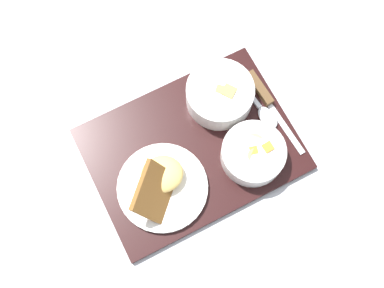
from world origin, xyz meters
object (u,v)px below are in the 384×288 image
(bowl_salad, at_px, (253,153))
(spoon, at_px, (260,108))
(bowl_soup, at_px, (220,94))
(plate_main, at_px, (162,184))
(knife, at_px, (263,94))

(bowl_salad, relative_size, spoon, 0.76)
(bowl_salad, height_order, bowl_soup, bowl_soup)
(bowl_salad, distance_m, plate_main, 0.20)
(knife, relative_size, spoon, 1.22)
(bowl_soup, relative_size, knife, 0.68)
(knife, bearing_deg, plate_main, -77.61)
(bowl_soup, distance_m, knife, 0.10)
(knife, xyz_separation_m, spoon, (0.02, 0.02, -0.00))
(plate_main, bearing_deg, bowl_soup, -158.35)
(plate_main, distance_m, knife, 0.29)
(plate_main, distance_m, spoon, 0.27)
(plate_main, bearing_deg, bowl_salad, 162.41)
(knife, bearing_deg, bowl_soup, -114.54)
(bowl_salad, relative_size, plate_main, 0.71)
(bowl_salad, bearing_deg, bowl_soup, -98.88)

